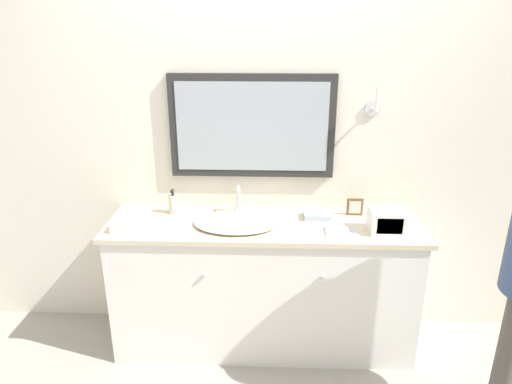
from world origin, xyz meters
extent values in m
plane|color=#9E998E|center=(0.00, 0.00, 0.00)|extent=(14.00, 14.00, 0.00)
cube|color=silver|center=(0.00, 0.57, 1.27)|extent=(8.00, 0.06, 2.55)
cube|color=#282828|center=(-0.08, 0.52, 1.39)|extent=(1.01, 0.04, 0.63)
cube|color=#9EA8B2|center=(-0.08, 0.50, 1.39)|extent=(0.92, 0.01, 0.54)
cylinder|color=silver|center=(0.64, 0.53, 1.51)|extent=(0.09, 0.01, 0.09)
cylinder|color=silver|center=(0.64, 0.48, 1.51)|extent=(0.02, 0.10, 0.02)
cylinder|color=white|center=(0.64, 0.43, 1.58)|extent=(0.02, 0.02, 0.14)
cube|color=white|center=(0.00, 0.28, 0.41)|extent=(1.84, 0.49, 0.83)
cube|color=beige|center=(0.00, 0.28, 0.84)|extent=(1.90, 0.52, 0.03)
sphere|color=silver|center=(-0.33, 0.02, 0.65)|extent=(0.02, 0.02, 0.02)
sphere|color=silver|center=(0.33, 0.02, 0.65)|extent=(0.02, 0.02, 0.02)
ellipsoid|color=silver|center=(-0.17, 0.25, 0.87)|extent=(0.51, 0.36, 0.03)
cylinder|color=silver|center=(-0.17, 0.45, 0.87)|extent=(0.06, 0.06, 0.03)
cylinder|color=silver|center=(-0.17, 0.45, 0.96)|extent=(0.02, 0.02, 0.14)
cylinder|color=silver|center=(-0.17, 0.41, 1.03)|extent=(0.02, 0.07, 0.02)
cylinder|color=white|center=(-0.24, 0.45, 0.89)|extent=(0.06, 0.02, 0.02)
cylinder|color=white|center=(-0.09, 0.45, 0.89)|extent=(0.05, 0.02, 0.02)
cylinder|color=beige|center=(-0.58, 0.42, 0.92)|extent=(0.06, 0.06, 0.12)
cylinder|color=black|center=(-0.58, 0.42, 0.99)|extent=(0.02, 0.02, 0.04)
cube|color=black|center=(-0.58, 0.40, 1.01)|extent=(0.02, 0.03, 0.01)
cube|color=white|center=(0.70, 0.18, 0.93)|extent=(0.20, 0.16, 0.14)
cube|color=black|center=(0.70, 0.11, 0.93)|extent=(0.14, 0.01, 0.09)
cube|color=brown|center=(0.56, 0.42, 0.91)|extent=(0.10, 0.01, 0.11)
cube|color=beige|center=(0.56, 0.42, 0.91)|extent=(0.07, 0.00, 0.08)
cube|color=white|center=(-0.79, 0.15, 0.88)|extent=(0.16, 0.12, 0.05)
cube|color=#A8B7C6|center=(0.32, 0.37, 0.88)|extent=(0.16, 0.12, 0.04)
cube|color=silver|center=(0.45, 0.17, 0.86)|extent=(0.19, 0.12, 0.01)
cylinder|color=#514C47|center=(1.22, -0.35, 0.40)|extent=(0.11, 0.11, 0.81)
camera|label=1|loc=(0.04, -2.23, 1.98)|focal=32.00mm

